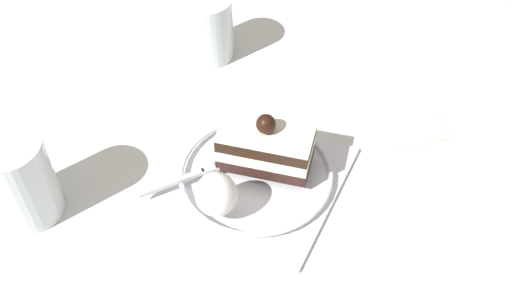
% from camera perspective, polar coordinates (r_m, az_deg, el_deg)
% --- Properties ---
extents(ground_plane, '(2.40, 2.40, 0.00)m').
position_cam_1_polar(ground_plane, '(0.69, -2.36, -3.76)').
color(ground_plane, silver).
extents(dessert_plate, '(0.20, 0.20, 0.02)m').
position_cam_1_polar(dessert_plate, '(0.70, 0.00, -2.09)').
color(dessert_plate, white).
rests_on(dessert_plate, ground_plane).
extents(cake_slice, '(0.07, 0.11, 0.07)m').
position_cam_1_polar(cake_slice, '(0.68, 0.95, 0.76)').
color(cake_slice, black).
rests_on(cake_slice, dessert_plate).
extents(whipped_cream_dollop, '(0.05, 0.05, 0.05)m').
position_cam_1_polar(whipped_cream_dollop, '(0.64, -4.18, -3.76)').
color(whipped_cream_dollop, white).
rests_on(whipped_cream_dollop, dessert_plate).
extents(fork, '(0.09, 0.08, 0.00)m').
position_cam_1_polar(fork, '(0.69, -6.19, -2.12)').
color(fork, silver).
rests_on(fork, dessert_plate).
extents(drink_glass_near, '(0.07, 0.07, 0.09)m').
position_cam_1_polar(drink_glass_near, '(0.85, -4.56, 11.62)').
color(drink_glass_near, silver).
rests_on(drink_glass_near, ground_plane).
extents(drink_glass_far, '(0.07, 0.07, 0.10)m').
position_cam_1_polar(drink_glass_far, '(0.69, -21.29, -2.66)').
color(drink_glass_far, silver).
rests_on(drink_glass_far, ground_plane).
extents(folded_napkin, '(0.10, 0.11, 0.00)m').
position_cam_1_polar(folded_napkin, '(0.78, 14.32, 2.10)').
color(folded_napkin, beige).
rests_on(folded_napkin, ground_plane).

